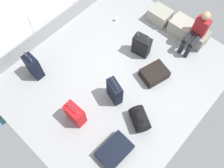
# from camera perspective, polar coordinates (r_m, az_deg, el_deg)

# --- Properties ---
(ground_plane) EXTENTS (4.40, 5.20, 0.06)m
(ground_plane) POSITION_cam_1_polar(r_m,az_deg,el_deg) (5.79, 1.21, 2.32)
(ground_plane) COLOR #939699
(gunwale_port) EXTENTS (0.06, 5.20, 0.45)m
(gunwale_port) POSITION_cam_1_polar(r_m,az_deg,el_deg) (6.61, -13.36, 14.46)
(gunwale_port) COLOR #939699
(gunwale_port) RESTS_ON ground_plane
(railing_port) EXTENTS (0.04, 4.20, 1.02)m
(railing_port) POSITION_cam_1_polar(r_m,az_deg,el_deg) (6.22, -14.46, 17.84)
(railing_port) COLOR silver
(railing_port) RESTS_ON ground_plane
(sea_wake) EXTENTS (12.00, 12.00, 0.01)m
(sea_wake) POSITION_cam_1_polar(r_m,az_deg,el_deg) (7.94, -19.46, 16.44)
(sea_wake) COLOR teal
(sea_wake) RESTS_ON ground_plane
(cargo_crate_0) EXTENTS (0.60, 0.46, 0.37)m
(cargo_crate_0) POSITION_cam_1_polar(r_m,az_deg,el_deg) (6.81, 11.75, 16.22)
(cargo_crate_0) COLOR gray
(cargo_crate_0) RESTS_ON ground_plane
(cargo_crate_1) EXTENTS (0.60, 0.50, 0.41)m
(cargo_crate_1) POSITION_cam_1_polar(r_m,az_deg,el_deg) (6.65, 16.68, 13.40)
(cargo_crate_1) COLOR #9E9989
(cargo_crate_1) RESTS_ON ground_plane
(cargo_crate_2) EXTENTS (0.57, 0.46, 0.40)m
(cargo_crate_2) POSITION_cam_1_polar(r_m,az_deg,el_deg) (6.55, 20.08, 10.85)
(cargo_crate_2) COLOR gray
(cargo_crate_2) RESTS_ON ground_plane
(passenger_seated) EXTENTS (0.34, 0.66, 1.10)m
(passenger_seated) POSITION_cam_1_polar(r_m,az_deg,el_deg) (6.15, 20.28, 12.09)
(passenger_seated) COLOR maroon
(passenger_seated) RESTS_ON ground_plane
(suitcase_0) EXTENTS (0.44, 0.25, 0.70)m
(suitcase_0) POSITION_cam_1_polar(r_m,az_deg,el_deg) (5.08, -9.07, -7.34)
(suitcase_0) COLOR red
(suitcase_0) RESTS_ON ground_plane
(suitcase_1) EXTENTS (0.38, 0.24, 0.82)m
(suitcase_1) POSITION_cam_1_polar(r_m,az_deg,el_deg) (5.78, -18.81, 4.09)
(suitcase_1) COLOR black
(suitcase_1) RESTS_ON ground_plane
(suitcase_2) EXTENTS (0.47, 0.31, 0.74)m
(suitcase_2) POSITION_cam_1_polar(r_m,az_deg,el_deg) (5.18, 0.64, -1.84)
(suitcase_2) COLOR black
(suitcase_2) RESTS_ON ground_plane
(suitcase_3) EXTENTS (0.52, 0.74, 0.20)m
(suitcase_3) POSITION_cam_1_polar(r_m,az_deg,el_deg) (4.99, 0.63, -16.15)
(suitcase_3) COLOR black
(suitcase_3) RESTS_ON ground_plane
(suitcase_4) EXTENTS (0.48, 0.30, 0.75)m
(suitcase_4) POSITION_cam_1_polar(r_m,az_deg,el_deg) (5.93, 7.29, 9.38)
(suitcase_4) COLOR black
(suitcase_4) RESTS_ON ground_plane
(suitcase_5) EXTENTS (0.63, 0.71, 0.25)m
(suitcase_5) POSITION_cam_1_polar(r_m,az_deg,el_deg) (5.71, 10.39, 2.50)
(suitcase_5) COLOR black
(suitcase_5) RESTS_ON ground_plane
(duffel_bag) EXTENTS (0.62, 0.56, 0.51)m
(duffel_bag) POSITION_cam_1_polar(r_m,az_deg,el_deg) (5.12, 6.85, -8.56)
(duffel_bag) COLOR black
(duffel_bag) RESTS_ON ground_plane
(paper_cup) EXTENTS (0.08, 0.08, 0.10)m
(paper_cup) POSITION_cam_1_polar(r_m,az_deg,el_deg) (6.78, 0.93, 15.71)
(paper_cup) COLOR white
(paper_cup) RESTS_ON ground_plane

